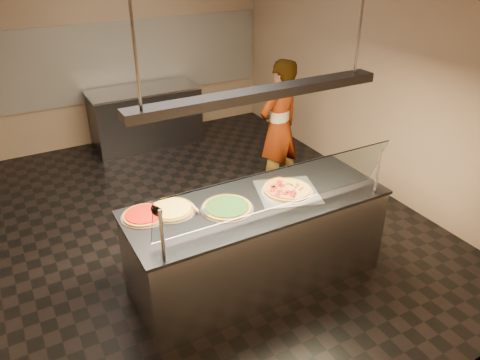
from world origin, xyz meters
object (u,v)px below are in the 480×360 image
sneeze_guard (279,189)px  prep_table (146,117)px  pizza_spatula (200,209)px  half_pizza_sausage (297,187)px  perforated_tray (287,191)px  pizza_tomato (144,215)px  half_pizza_pepperoni (277,191)px  worker (279,128)px  serving_counter (257,242)px  pizza_spinach (227,207)px  heat_lamp_housing (260,94)px  pizza_cheese (171,209)px

sneeze_guard → prep_table: 4.23m
pizza_spatula → half_pizza_sausage: bearing=-4.5°
perforated_tray → pizza_tomato: size_ratio=1.76×
half_pizza_pepperoni → worker: (0.99, 1.50, -0.08)m
serving_counter → pizza_spatula: pizza_spatula is taller
pizza_spinach → pizza_tomato: size_ratio=1.19×
pizza_spinach → heat_lamp_housing: heat_lamp_housing is taller
half_pizza_pepperoni → half_pizza_sausage: bearing=0.3°
serving_counter → half_pizza_sausage: (0.44, 0.01, 0.49)m
sneeze_guard → half_pizza_pepperoni: sneeze_guard is taller
perforated_tray → prep_table: 3.84m
pizza_spinach → pizza_spatula: 0.24m
serving_counter → pizza_spatula: (-0.54, 0.08, 0.49)m
serving_counter → worker: (1.21, 1.50, 0.42)m
half_pizza_sausage → worker: bearing=62.8°
pizza_tomato → pizza_spatula: size_ratio=1.72×
pizza_spatula → prep_table: bearing=79.2°
heat_lamp_housing → pizza_cheese: bearing=163.4°
sneeze_guard → pizza_spatula: 0.74m
serving_counter → perforated_tray: size_ratio=3.48×
sneeze_guard → perforated_tray: (0.33, 0.35, -0.29)m
half_pizza_sausage → pizza_spatula: (-0.98, 0.08, 0.00)m
sneeze_guard → pizza_spinach: 0.55m
serving_counter → perforated_tray: 0.58m
perforated_tray → pizza_spatula: pizza_spatula is taller
perforated_tray → pizza_cheese: 1.11m
half_pizza_pepperoni → heat_lamp_housing: (-0.22, -0.01, 0.99)m
pizza_tomato → half_pizza_pepperoni: bearing=-11.0°
pizza_tomato → prep_table: bearing=71.7°
sneeze_guard → pizza_cheese: (-0.76, 0.57, -0.28)m
half_pizza_pepperoni → pizza_spinach: half_pizza_pepperoni is taller
sneeze_guard → pizza_cheese: sneeze_guard is taller
pizza_tomato → serving_counter: bearing=-13.7°
half_pizza_pepperoni → half_pizza_sausage: 0.22m
serving_counter → heat_lamp_housing: bearing=0.0°
half_pizza_sausage → heat_lamp_housing: heat_lamp_housing is taller
serving_counter → pizza_cheese: (-0.76, 0.23, 0.48)m
sneeze_guard → half_pizza_sausage: sneeze_guard is taller
half_pizza_sausage → sneeze_guard: bearing=-141.8°
prep_table → half_pizza_sausage: bearing=-85.9°
half_pizza_sausage → prep_table: (-0.27, 3.80, -0.49)m
perforated_tray → half_pizza_sausage: 0.11m
sneeze_guard → pizza_tomato: 1.20m
serving_counter → pizza_spinach: bearing=177.5°
pizza_cheese → prep_table: bearing=75.4°
pizza_tomato → worker: bearing=29.6°
serving_counter → pizza_cheese: size_ratio=5.63×
pizza_cheese → worker: worker is taller
half_pizza_pepperoni → serving_counter: bearing=-178.5°
pizza_spatula → pizza_tomato: bearing=161.0°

